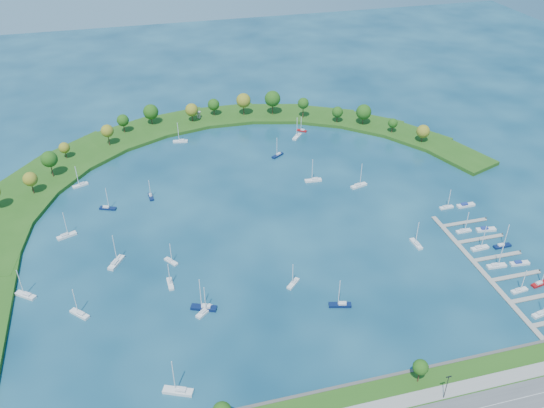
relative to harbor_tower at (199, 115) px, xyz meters
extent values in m
plane|color=#072942|center=(13.55, -117.21, -4.19)|extent=(700.00, 700.00, 0.00)
cube|color=#474442|center=(13.55, -219.71, -3.29)|extent=(420.00, 1.20, 1.80)
cylinder|color=#382314|center=(38.55, -224.21, 0.21)|extent=(0.56, 0.56, 5.60)
sphere|color=#204310|center=(38.55, -224.21, 4.05)|extent=(5.20, 5.20, 5.20)
cylinder|color=black|center=(43.55, -232.21, 2.41)|extent=(0.24, 0.24, 10.00)
cube|color=#234F15|center=(-105.28, -79.64, -3.19)|extent=(50.23, 54.30, 2.00)
cube|color=#234F15|center=(-90.48, -52.64, -3.19)|extent=(54.07, 56.09, 2.00)
cube|color=#234F15|center=(-69.66, -29.95, -3.19)|extent=(55.20, 54.07, 2.00)
cube|color=#234F15|center=(-44.02, -12.89, -3.19)|extent=(53.65, 48.47, 2.00)
cube|color=#234F15|center=(-15.05, -2.45, -3.19)|extent=(49.62, 39.75, 2.00)
cube|color=#234F15|center=(15.58, 0.77, -3.19)|extent=(44.32, 29.96, 2.00)
cube|color=#234F15|center=(46.09, -3.42, -3.19)|extent=(49.49, 38.05, 2.00)
cube|color=#234F15|center=(74.71, -14.77, -3.19)|extent=(51.13, 44.12, 2.00)
cube|color=#234F15|center=(99.80, -32.64, -3.19)|extent=(49.19, 47.96, 2.00)
cube|color=#234F15|center=(119.89, -55.97, -3.19)|extent=(43.90, 49.49, 2.00)
cube|color=#234F15|center=(133.83, -83.43, -3.19)|extent=(35.67, 48.74, 2.00)
cylinder|color=#382314|center=(-93.79, -69.23, 1.26)|extent=(0.56, 0.56, 6.89)
sphere|color=olive|center=(-93.79, -69.23, 6.14)|extent=(7.20, 7.20, 7.20)
cylinder|color=#382314|center=(-85.42, -53.94, 2.13)|extent=(0.56, 0.56, 8.62)
sphere|color=#204310|center=(-85.42, -53.94, 8.14)|extent=(8.53, 8.53, 8.53)
cylinder|color=#382314|center=(-79.56, -34.54, 0.40)|extent=(0.56, 0.56, 5.17)
sphere|color=olive|center=(-79.56, -34.54, 4.20)|extent=(6.10, 6.10, 6.10)
cylinder|color=#382314|center=(-55.94, -24.60, 1.66)|extent=(0.56, 0.56, 7.69)
sphere|color=olive|center=(-55.94, -24.60, 6.96)|extent=(7.31, 7.31, 7.31)
cylinder|color=#382314|center=(-46.79, -9.65, 1.12)|extent=(0.56, 0.56, 6.62)
sphere|color=#204310|center=(-46.79, -9.65, 5.87)|extent=(7.20, 7.20, 7.20)
cylinder|color=#382314|center=(-29.63, -1.87, 1.00)|extent=(0.56, 0.56, 6.38)
sphere|color=#204310|center=(-29.63, -1.87, 6.07)|extent=(9.38, 9.38, 9.38)
cylinder|color=#382314|center=(-4.76, -4.47, 0.96)|extent=(0.56, 0.56, 6.30)
sphere|color=olive|center=(-4.76, -4.47, 5.73)|extent=(8.07, 8.07, 8.07)
cylinder|color=#382314|center=(10.02, 1.38, 0.79)|extent=(0.56, 0.56, 5.95)
sphere|color=#204310|center=(10.02, 1.38, 5.26)|extent=(7.47, 7.47, 7.47)
cylinder|color=#382314|center=(28.61, -3.10, 1.92)|extent=(0.56, 0.56, 8.21)
sphere|color=olive|center=(28.61, -3.10, 7.87)|extent=(9.20, 9.20, 9.20)
cylinder|color=#382314|center=(46.72, -6.88, 2.23)|extent=(0.56, 0.56, 8.83)
sphere|color=#204310|center=(46.72, -6.88, 8.66)|extent=(10.06, 10.06, 10.06)
cylinder|color=#382314|center=(64.10, -16.77, 2.07)|extent=(0.56, 0.56, 8.51)
sphere|color=#204310|center=(64.10, -16.77, 7.73)|extent=(6.99, 6.99, 6.99)
cylinder|color=#382314|center=(82.67, -28.83, 0.64)|extent=(0.56, 0.56, 5.65)
sphere|color=#204310|center=(82.67, -28.83, 4.84)|extent=(6.87, 6.87, 6.87)
cylinder|color=#382314|center=(97.27, -35.52, 0.99)|extent=(0.56, 0.56, 6.36)
sphere|color=#204310|center=(97.27, -35.52, 6.06)|extent=(9.44, 9.44, 9.44)
cylinder|color=#382314|center=(109.74, -51.10, 0.38)|extent=(0.56, 0.56, 5.14)
sphere|color=#204310|center=(109.74, -51.10, 4.10)|extent=(5.75, 5.75, 5.75)
cylinder|color=#382314|center=(121.36, -66.98, 0.42)|extent=(0.56, 0.56, 5.22)
sphere|color=olive|center=(121.36, -66.98, 4.59)|extent=(7.78, 7.78, 7.78)
cylinder|color=gray|center=(0.00, 0.00, -0.20)|extent=(2.20, 2.20, 3.97)
cylinder|color=gray|center=(0.00, 0.00, 1.93)|extent=(2.60, 2.60, 0.30)
cube|color=gray|center=(91.55, -178.21, -3.84)|extent=(2.20, 82.00, 0.40)
cube|color=gray|center=(103.65, -198.01, -3.84)|extent=(22.00, 2.00, 0.40)
cube|color=gray|center=(103.65, -184.81, -3.84)|extent=(22.00, 2.00, 0.40)
cylinder|color=#382314|center=(114.55, -184.81, -3.59)|extent=(0.36, 0.36, 1.60)
cube|color=gray|center=(103.65, -171.61, -3.84)|extent=(22.00, 2.00, 0.40)
cylinder|color=#382314|center=(114.55, -171.61, -3.59)|extent=(0.36, 0.36, 1.60)
cube|color=gray|center=(103.65, -158.41, -3.84)|extent=(22.00, 2.00, 0.40)
cylinder|color=#382314|center=(114.55, -158.41, -3.59)|extent=(0.36, 0.36, 1.60)
cube|color=gray|center=(103.65, -145.21, -3.84)|extent=(22.00, 2.00, 0.40)
cylinder|color=#382314|center=(114.55, -145.21, -3.59)|extent=(0.36, 0.36, 1.60)
cube|color=#0A1840|center=(-58.35, -90.31, -3.70)|extent=(8.38, 5.15, 0.97)
cube|color=silver|center=(-59.10, -90.01, -2.87)|extent=(3.23, 2.54, 0.68)
cylinder|color=silver|center=(-57.75, -90.56, 2.27)|extent=(0.32, 0.32, 10.96)
cube|color=silver|center=(46.70, -90.56, -3.65)|extent=(9.06, 3.07, 1.07)
cube|color=silver|center=(47.59, -90.61, -2.74)|extent=(3.23, 1.95, 0.75)
cylinder|color=silver|center=(45.99, -90.51, 2.90)|extent=(0.32, 0.32, 12.04)
cube|color=silver|center=(-38.17, -207.21, -3.59)|extent=(10.21, 6.51, 1.19)
cube|color=silver|center=(-37.26, -207.61, -2.58)|extent=(3.96, 3.17, 0.83)
cylinder|color=silver|center=(-38.90, -206.90, 3.71)|extent=(0.32, 0.32, 13.40)
cube|color=silver|center=(13.16, -166.16, -3.75)|extent=(6.64, 6.60, 0.88)
cube|color=silver|center=(13.68, -165.64, -3.00)|extent=(2.83, 2.82, 0.61)
cylinder|color=silver|center=(12.74, -166.57, 1.63)|extent=(0.32, 0.32, 9.88)
cube|color=#0A1840|center=(27.04, -182.72, -3.66)|extent=(9.04, 4.53, 1.04)
cube|color=silver|center=(27.88, -182.94, -2.78)|extent=(3.38, 2.41, 0.73)
cylinder|color=silver|center=(26.37, -182.55, 2.74)|extent=(0.32, 0.32, 11.75)
cube|color=silver|center=(-34.95, -153.61, -3.74)|extent=(2.43, 7.57, 0.90)
cube|color=silver|center=(-34.98, -152.86, -2.97)|extent=(1.58, 2.68, 0.63)
cylinder|color=silver|center=(-34.92, -154.21, 1.76)|extent=(0.32, 0.32, 10.10)
cube|color=silver|center=(-33.07, -139.32, -3.77)|extent=(5.62, 6.74, 0.83)
cube|color=silver|center=(-33.48, -138.76, -3.07)|extent=(2.52, 2.76, 0.58)
cylinder|color=silver|center=(-32.75, -139.76, 1.31)|extent=(0.32, 0.32, 9.34)
cube|color=maroon|center=(58.83, -31.37, -3.80)|extent=(6.17, 5.43, 0.77)
cube|color=silver|center=(59.33, -31.77, -3.14)|extent=(2.55, 2.40, 0.54)
cylinder|color=silver|center=(58.42, -31.05, 0.94)|extent=(0.32, 0.32, 8.71)
cube|color=silver|center=(-69.97, -162.19, -3.67)|extent=(7.65, 7.82, 1.03)
cube|color=silver|center=(-69.38, -162.80, -2.80)|extent=(3.28, 3.32, 0.72)
cylinder|color=silver|center=(-70.45, -161.70, 2.61)|extent=(0.32, 0.32, 11.54)
cube|color=silver|center=(53.63, -38.84, -3.64)|extent=(7.73, 8.56, 1.08)
cube|color=silver|center=(54.21, -38.15, -2.72)|extent=(3.39, 3.56, 0.76)
cylinder|color=silver|center=(53.17, -39.40, 3.00)|extent=(0.32, 0.32, 12.20)
cube|color=silver|center=(-55.61, -134.33, -3.60)|extent=(7.56, 9.71, 1.17)
cube|color=silver|center=(-56.13, -135.16, -2.60)|extent=(3.45, 3.91, 0.82)
cylinder|color=silver|center=(-55.19, -133.67, 3.58)|extent=(0.32, 0.32, 13.19)
cube|color=silver|center=(-76.80, -108.81, -3.66)|extent=(9.07, 5.52, 1.05)
cube|color=silver|center=(-77.61, -109.14, -2.76)|extent=(3.49, 2.73, 0.74)
cylinder|color=silver|center=(-76.14, -108.55, 2.79)|extent=(0.32, 0.32, 11.85)
cube|color=#0A1840|center=(-24.01, -170.90, -3.59)|extent=(10.25, 6.37, 1.19)
cube|color=silver|center=(-23.09, -171.28, -2.58)|extent=(3.96, 3.13, 0.84)
cylinder|color=silver|center=(-24.74, -170.60, 3.72)|extent=(0.32, 0.32, 13.42)
cube|color=silver|center=(-90.77, -146.01, -3.65)|extent=(8.65, 7.43, 1.08)
cube|color=silver|center=(-90.06, -146.56, -2.74)|extent=(3.56, 3.30, 0.75)
cylinder|color=silver|center=(-91.34, -145.58, 2.94)|extent=(0.32, 0.32, 12.10)
cube|color=silver|center=(-71.82, -64.38, -3.71)|extent=(8.28, 5.09, 0.96)
cube|color=silver|center=(-71.08, -64.08, -2.89)|extent=(3.19, 2.51, 0.67)
cylinder|color=silver|center=(-72.42, -64.62, 2.19)|extent=(0.32, 0.32, 10.83)
cube|color=#0A1840|center=(35.88, -58.95, -3.71)|extent=(7.86, 6.41, 0.96)
cube|color=silver|center=(36.54, -58.49, -2.89)|extent=(3.20, 2.89, 0.67)
cylinder|color=silver|center=(35.36, -59.31, 2.18)|extent=(0.32, 0.32, 10.82)
cube|color=#0A1840|center=(-37.30, -84.92, -3.76)|extent=(2.57, 7.21, 0.85)
cube|color=silver|center=(-37.36, -84.21, -3.04)|extent=(1.59, 2.58, 0.59)
cylinder|color=silver|center=(-37.25, -85.48, 1.43)|extent=(0.32, 0.32, 9.54)
cube|color=silver|center=(67.90, -101.80, -3.64)|extent=(9.38, 4.81, 1.08)
cube|color=silver|center=(67.03, -102.04, -2.72)|extent=(3.52, 2.54, 0.76)
cylinder|color=silver|center=(68.60, -101.61, 3.00)|extent=(0.32, 0.32, 12.20)
cube|color=silver|center=(73.55, -154.74, -3.70)|extent=(2.70, 8.16, 0.97)
cube|color=silver|center=(73.59, -155.54, -2.88)|extent=(1.73, 2.90, 0.68)
cylinder|color=silver|center=(73.51, -154.09, 2.21)|extent=(0.32, 0.32, 10.87)
cube|color=silver|center=(-15.42, -27.21, -3.67)|extent=(8.83, 3.80, 1.03)
cube|color=silver|center=(-14.58, -27.36, -2.80)|extent=(3.23, 2.16, 0.72)
cylinder|color=silver|center=(-16.10, -27.10, 2.61)|extent=(0.32, 0.32, 11.54)
cube|color=silver|center=(-23.94, -172.91, -3.69)|extent=(7.77, 7.10, 0.99)
cube|color=silver|center=(-24.56, -173.44, -2.85)|extent=(3.24, 3.10, 0.69)
cylinder|color=silver|center=(-23.43, -172.48, 2.37)|extent=(0.32, 0.32, 11.13)
cube|color=silver|center=(99.15, -206.67, -3.70)|extent=(8.35, 3.59, 0.97)
cube|color=silver|center=(98.35, -206.81, -2.88)|extent=(3.05, 2.04, 0.68)
cube|color=silver|center=(99.15, -193.11, -3.76)|extent=(7.34, 2.69, 0.86)
cube|color=silver|center=(98.43, -193.18, -3.02)|extent=(2.64, 1.64, 0.60)
cylinder|color=silver|center=(99.72, -193.05, 1.52)|extent=(0.32, 0.32, 9.69)
cube|color=maroon|center=(109.65, -191.77, -3.72)|extent=(8.11, 3.52, 0.94)
cube|color=silver|center=(108.88, -191.91, -2.92)|extent=(2.97, 1.99, 0.66)
cube|color=silver|center=(99.15, -177.37, -3.68)|extent=(8.56, 2.92, 1.01)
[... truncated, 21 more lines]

